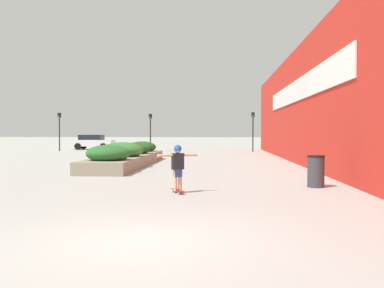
{
  "coord_description": "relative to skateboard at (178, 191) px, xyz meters",
  "views": [
    {
      "loc": [
        1.26,
        -6.94,
        1.79
      ],
      "look_at": [
        0.02,
        12.43,
        1.25
      ],
      "focal_mm": 40.0,
      "sensor_mm": 36.0,
      "label": 1
    }
  ],
  "objects": [
    {
      "name": "planter_box",
      "position": [
        -3.74,
        10.44,
        0.46
      ],
      "size": [
        2.18,
        11.93,
        1.28
      ],
      "color": "gray",
      "rests_on": "ground_plane"
    },
    {
      "name": "trash_bin",
      "position": [
        4.35,
        1.63,
        0.45
      ],
      "size": [
        0.56,
        0.56,
        1.04
      ],
      "color": "#38383D",
      "rests_on": "ground_plane"
    },
    {
      "name": "car_center_left",
      "position": [
        -11.91,
        31.12,
        0.74
      ],
      "size": [
        4.23,
        1.98,
        1.53
      ],
      "rotation": [
        0.0,
        0.0,
        -1.57
      ],
      "color": "silver",
      "rests_on": "ground_plane"
    },
    {
      "name": "building_wall_right",
      "position": [
        5.85,
        12.25,
        3.22
      ],
      "size": [
        0.67,
        40.72,
        6.57
      ],
      "color": "red",
      "rests_on": "ground_plane"
    },
    {
      "name": "skateboard",
      "position": [
        0.0,
        0.0,
        0.0
      ],
      "size": [
        0.48,
        0.75,
        0.09
      ],
      "rotation": [
        0.0,
        0.0,
        0.44
      ],
      "color": "maroon",
      "rests_on": "ground_plane"
    },
    {
      "name": "ground_plane",
      "position": [
        -0.04,
        -5.49,
        -0.07
      ],
      "size": [
        300.0,
        300.0,
        0.0
      ],
      "primitive_type": "plane",
      "color": "#A3A099"
    },
    {
      "name": "traffic_light_right",
      "position": [
        4.31,
        27.26,
        2.4
      ],
      "size": [
        0.28,
        0.3,
        3.65
      ],
      "color": "black",
      "rests_on": "ground_plane"
    },
    {
      "name": "traffic_light_far_left",
      "position": [
        -13.97,
        27.27,
        2.4
      ],
      "size": [
        0.28,
        0.3,
        3.64
      ],
      "color": "black",
      "rests_on": "ground_plane"
    },
    {
      "name": "traffic_light_left",
      "position": [
        -5.25,
        27.32,
        2.33
      ],
      "size": [
        0.28,
        0.3,
        3.52
      ],
      "color": "black",
      "rests_on": "ground_plane"
    },
    {
      "name": "car_leftmost",
      "position": [
        13.35,
        32.91,
        0.76
      ],
      "size": [
        4.19,
        2.0,
        1.56
      ],
      "rotation": [
        0.0,
        0.0,
        -1.57
      ],
      "color": "black",
      "rests_on": "ground_plane"
    },
    {
      "name": "skateboarder",
      "position": [
        0.0,
        0.0,
        0.83
      ],
      "size": [
        1.15,
        0.6,
        1.33
      ],
      "rotation": [
        0.0,
        0.0,
        0.44
      ],
      "color": "tan",
      "rests_on": "skateboard"
    }
  ]
}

